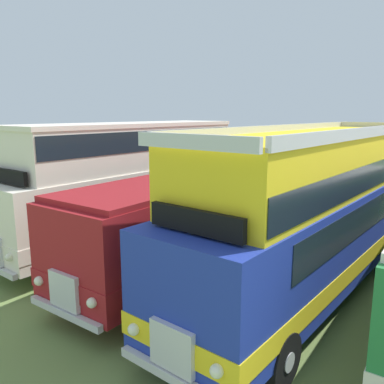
{
  "coord_description": "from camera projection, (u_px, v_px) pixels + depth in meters",
  "views": [
    {
      "loc": [
        3.33,
        -10.5,
        4.84
      ],
      "look_at": [
        -4.75,
        0.6,
        2.08
      ],
      "focal_mm": 36.89,
      "sensor_mm": 36.0,
      "label": 1
    }
  ],
  "objects": [
    {
      "name": "bus_first_in_row",
      "position": [
        131.0,
        177.0,
        14.75
      ],
      "size": [
        2.88,
        10.44,
        4.49
      ],
      "color": "silver",
      "rests_on": "ground"
    },
    {
      "name": "ground_plane",
      "position": [
        314.0,
        286.0,
        11.2
      ],
      "size": [
        200.0,
        200.0,
        0.0
      ],
      "primitive_type": "plane",
      "color": "olive"
    },
    {
      "name": "bus_second_in_row",
      "position": [
        211.0,
        209.0,
        12.9
      ],
      "size": [
        2.68,
        11.55,
        2.99
      ],
      "color": "maroon",
      "rests_on": "ground"
    },
    {
      "name": "bus_third_in_row",
      "position": [
        317.0,
        207.0,
        10.55
      ],
      "size": [
        3.18,
        11.58,
        4.52
      ],
      "color": "#1E339E",
      "rests_on": "ground"
    }
  ]
}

